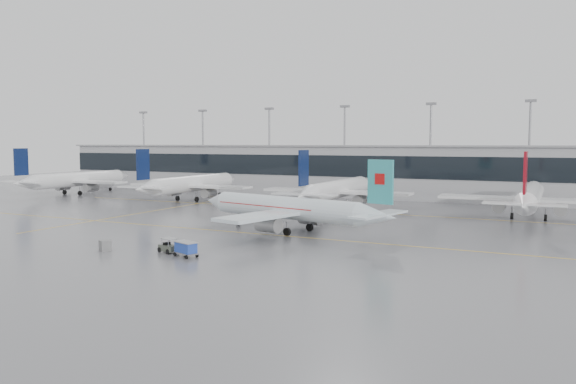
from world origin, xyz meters
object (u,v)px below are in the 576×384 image
at_px(baggage_tug, 168,247).
at_px(baggage_cart, 186,248).
at_px(gse_unit, 105,246).
at_px(air_canada_jet, 292,209).

relative_size(baggage_tug, baggage_cart, 1.15).
distance_m(baggage_tug, gse_unit, 7.85).
height_order(baggage_tug, gse_unit, baggage_tug).
xyz_separation_m(air_canada_jet, baggage_cart, (-3.32, -21.06, -2.38)).
height_order(baggage_cart, gse_unit, baggage_cart).
relative_size(baggage_tug, gse_unit, 2.84).
height_order(baggage_tug, baggage_cart, baggage_cart).
relative_size(air_canada_jet, gse_unit, 27.05).
xyz_separation_m(air_canada_jet, baggage_tug, (-6.73, -19.90, -2.79)).
bearing_deg(gse_unit, air_canada_jet, 85.83).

